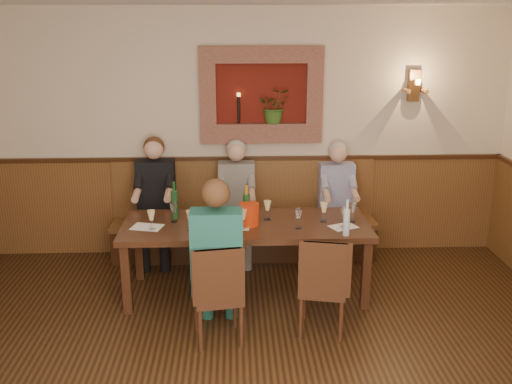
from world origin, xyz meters
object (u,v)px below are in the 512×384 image
wine_bottle_green_b (175,204)px  wine_bottle_green_a (247,207)px  person_bench_right (337,212)px  person_bench_mid (237,212)px  person_bench_left (156,212)px  spittoon_bucket (249,214)px  chair_near_left (218,312)px  bench (244,229)px  chair_near_right (322,304)px  dining_table (246,230)px  water_bottle (347,221)px  person_chair_front (218,271)px

wine_bottle_green_b → wine_bottle_green_a: bearing=-10.4°
person_bench_right → person_bench_mid: bearing=-179.9°
person_bench_left → spittoon_bucket: 1.38m
person_bench_mid → person_bench_right: person_bench_mid is taller
chair_near_left → bench: bearing=73.0°
person_bench_right → wine_bottle_green_a: size_ratio=3.63×
chair_near_right → wine_bottle_green_a: size_ratio=2.42×
person_bench_mid → wine_bottle_green_a: (0.09, -0.80, 0.33)m
chair_near_left → spittoon_bucket: spittoon_bucket is taller
dining_table → person_bench_left: (-0.99, 0.84, -0.08)m
bench → person_bench_mid: person_bench_mid is taller
wine_bottle_green_a → water_bottle: bearing=-23.6°
person_chair_front → water_bottle: (1.17, 0.41, 0.29)m
bench → person_bench_left: (-0.99, -0.11, 0.26)m
chair_near_right → person_bench_mid: bearing=126.9°
chair_near_left → person_bench_right: 2.17m
person_chair_front → spittoon_bucket: person_chair_front is taller
person_bench_right → wine_bottle_green_b: person_bench_right is taller
person_bench_right → water_bottle: size_ratio=4.00×
dining_table → wine_bottle_green_a: wine_bottle_green_a is taller
bench → person_bench_left: person_bench_left is taller
bench → person_bench_left: bearing=-173.9°
person_bench_mid → wine_bottle_green_b: person_bench_mid is taller
person_bench_left → person_bench_right: (2.03, 0.00, -0.03)m
spittoon_bucket → dining_table: bearing=117.7°
bench → wine_bottle_green_b: bearing=-132.1°
spittoon_bucket → wine_bottle_green_b: (-0.73, 0.22, 0.04)m
chair_near_left → wine_bottle_green_a: size_ratio=2.42×
bench → chair_near_right: 1.83m
wine_bottle_green_b → person_chair_front: bearing=-64.8°
person_bench_right → wine_bottle_green_b: bearing=-158.9°
person_bench_mid → wine_bottle_green_a: size_ratio=3.71×
person_bench_left → person_bench_mid: size_ratio=1.03×
bench → wine_bottle_green_b: size_ratio=7.98×
chair_near_right → wine_bottle_green_a: 1.21m
bench → chair_near_left: (-0.26, -1.82, -0.06)m
dining_table → chair_near_left: bearing=-106.5°
chair_near_left → person_bench_left: (-0.73, 1.71, 0.33)m
person_bench_mid → chair_near_left: bearing=-95.8°
wine_bottle_green_a → water_bottle: wine_bottle_green_a is taller
person_bench_right → wine_bottle_green_a: 1.36m
chair_near_right → bench: bearing=123.1°
person_bench_mid → bench: bearing=50.7°
dining_table → chair_near_right: chair_near_right is taller
water_bottle → dining_table: bearing=158.4°
person_bench_mid → wine_bottle_green_b: (-0.62, -0.67, 0.33)m
person_bench_right → wine_bottle_green_a: (-1.04, -0.81, 0.34)m
wine_bottle_green_a → chair_near_left: bearing=-106.3°
person_bench_right → water_bottle: 1.25m
dining_table → wine_bottle_green_b: wine_bottle_green_b is taller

